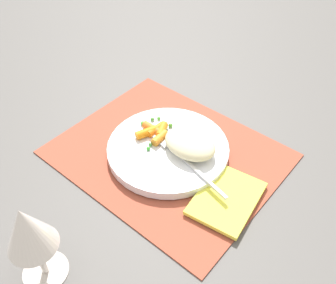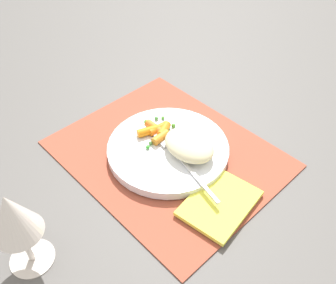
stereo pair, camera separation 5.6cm
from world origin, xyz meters
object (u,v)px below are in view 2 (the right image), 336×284
at_px(rice_mound, 189,145).
at_px(wine_glass, 13,218).
at_px(plate, 168,149).
at_px(fork, 179,157).
at_px(carrot_portion, 158,131).
at_px(napkin, 220,203).

height_order(rice_mound, wine_glass, wine_glass).
bearing_deg(plate, fork, 167.05).
xyz_separation_m(carrot_portion, wine_glass, (-0.06, 0.32, 0.08)).
xyz_separation_m(carrot_portion, fork, (-0.08, 0.02, -0.00)).
bearing_deg(wine_glass, carrot_portion, -79.53).
height_order(fork, napkin, fork).
bearing_deg(wine_glass, rice_mound, -93.70).
bearing_deg(plate, napkin, 171.05).
xyz_separation_m(rice_mound, napkin, (-0.11, 0.04, -0.03)).
bearing_deg(plate, carrot_portion, -12.86).
bearing_deg(rice_mound, carrot_portion, 5.37).
relative_size(rice_mound, wine_glass, 0.68).
xyz_separation_m(plate, fork, (-0.04, 0.01, 0.01)).
xyz_separation_m(rice_mound, carrot_portion, (0.08, 0.01, -0.01)).
relative_size(plate, rice_mound, 2.27).
distance_m(rice_mound, fork, 0.03).
height_order(rice_mound, fork, rice_mound).
xyz_separation_m(rice_mound, wine_glass, (0.02, 0.32, 0.07)).
bearing_deg(fork, plate, -12.95).
distance_m(fork, wine_glass, 0.31).
bearing_deg(carrot_portion, plate, 167.14).
distance_m(carrot_portion, napkin, 0.20).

